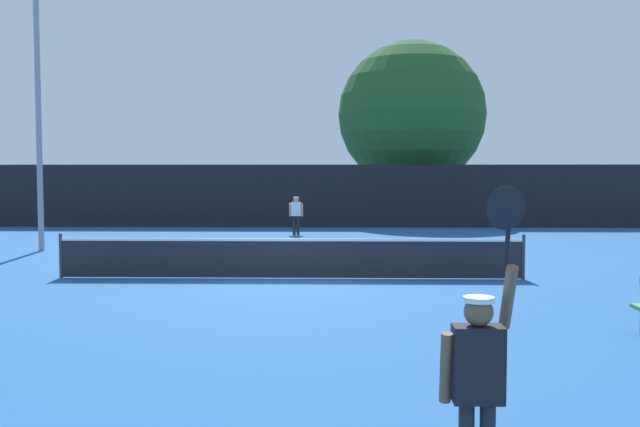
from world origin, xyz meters
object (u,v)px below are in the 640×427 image
object	(u,v)px
large_tree	(412,115)
parked_car_near	(271,203)
light_pole	(38,89)
player_receiving	(296,212)
tennis_ball	(272,262)
player_serving	(479,367)

from	to	relation	value
large_tree	parked_car_near	world-z (taller)	large_tree
light_pole	parked_car_near	distance (m)	19.86
player_receiving	tennis_ball	bearing A→B (deg)	88.90
player_serving	parked_car_near	xyz separation A→B (m)	(-4.88, 35.37, -0.27)
player_serving	tennis_ball	size ratio (longest dim) A/B	35.66
parked_car_near	player_receiving	bearing A→B (deg)	-82.41
player_serving	large_tree	bearing A→B (deg)	84.69
tennis_ball	light_pole	world-z (taller)	light_pole
light_pole	large_tree	xyz separation A→B (m)	(13.60, 14.95, 0.41)
player_receiving	parked_car_near	world-z (taller)	parked_car_near
player_receiving	light_pole	size ratio (longest dim) A/B	0.17
player_receiving	light_pole	bearing A→B (deg)	37.76
tennis_ball	light_pole	size ratio (longest dim) A/B	0.01
player_serving	tennis_ball	world-z (taller)	player_serving
player_serving	light_pole	xyz separation A→B (m)	(-10.64, 16.89, 4.17)
tennis_ball	parked_car_near	distance (m)	21.42
large_tree	player_serving	bearing A→B (deg)	-95.31
parked_car_near	tennis_ball	bearing A→B (deg)	-87.03
player_receiving	large_tree	bearing A→B (deg)	-122.77
player_serving	parked_car_near	size ratio (longest dim) A/B	0.57
light_pole	large_tree	world-z (taller)	large_tree
player_serving	parked_car_near	distance (m)	35.70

